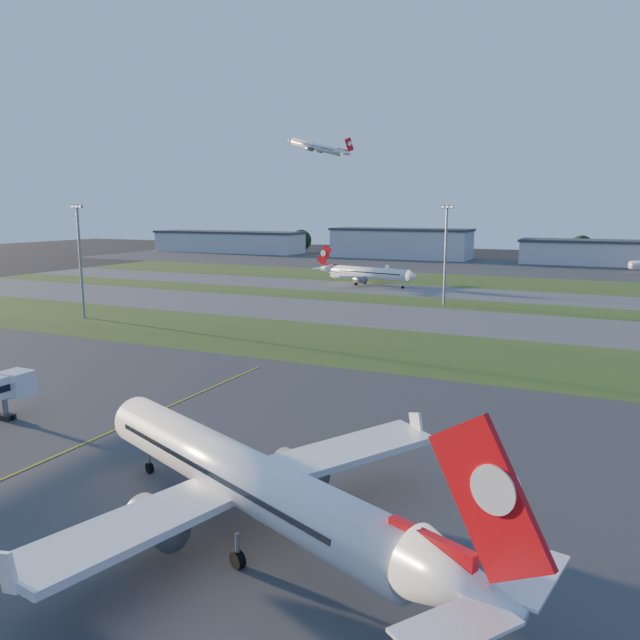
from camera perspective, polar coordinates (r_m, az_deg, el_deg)
The scene contains 21 objects.
ground at distance 80.21m, azimuth -19.97°, elevation -8.54°, with size 700.00×700.00×0.00m, color black.
apron_near at distance 80.21m, azimuth -19.97°, elevation -8.54°, with size 300.00×70.00×0.01m, color #333335.
grass_strip_a at distance 120.98m, azimuth -2.29°, elevation -1.74°, with size 300.00×34.00×0.01m, color #354A18.
taxiway_a at distance 150.48m, azimuth 3.54°, elevation 0.60°, with size 300.00×32.00×0.01m, color #515154.
grass_strip_b at distance 173.67m, azimuth 6.61°, elevation 1.83°, with size 300.00×18.00×0.01m, color #354A18.
taxiway_b at distance 194.45m, azimuth 8.70°, elevation 2.66°, with size 300.00×26.00×0.01m, color #515154.
grass_strip_c at distance 226.06m, azimuth 11.12°, elevation 3.62°, with size 300.00×40.00×0.01m, color #354A18.
apron_far at distance 284.33m, azimuth 14.13°, elevation 4.79°, with size 400.00×80.00×0.01m, color #333335.
yellow_line at distance 76.87m, azimuth -17.30°, elevation -9.20°, with size 0.25×60.00×0.02m, color gold.
airliner_parked at distance 49.31m, azimuth -7.17°, elevation -14.07°, with size 40.33×34.25×13.32m.
airliner_taxiing at distance 205.75m, azimuth 4.44°, elevation 4.28°, with size 36.36×30.48×11.52m.
airliner_departing at distance 312.64m, azimuth -0.31°, elevation 15.54°, with size 33.34×28.29×10.40m.
light_mast_west at distance 152.30m, azimuth -21.10°, elevation 5.67°, with size 3.20×0.70×25.80m.
light_mast_centre at distance 166.06m, azimuth 11.42°, elevation 6.45°, with size 3.20×0.70×25.80m.
hangar_far_west at distance 370.34m, azimuth -8.38°, elevation 7.11°, with size 91.80×23.00×12.20m.
hangar_west at distance 324.15m, azimuth 7.39°, elevation 6.98°, with size 71.40×23.00×15.20m.
hangar_east at distance 308.45m, azimuth 25.41°, elevation 5.57°, with size 81.60×23.00×11.20m.
tree_far_west at distance 404.12m, azimuth -12.12°, elevation 7.28°, with size 11.00×11.00×12.00m.
tree_west at distance 363.01m, azimuth -1.75°, elevation 7.31°, with size 12.10×12.10×13.20m.
tree_mid_west at distance 328.11m, azimuth 12.16°, elevation 6.56°, with size 9.90×9.90×10.80m.
tree_mid_east at distance 322.71m, azimuth 22.77°, elevation 6.13°, with size 11.55×11.55×12.60m.
Camera 1 is at (55.00, -52.86, 24.81)m, focal length 35.00 mm.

